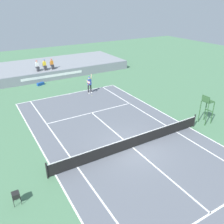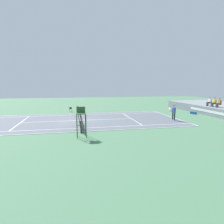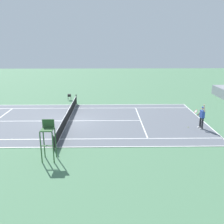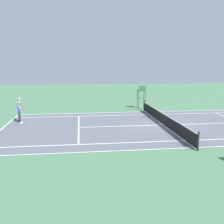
# 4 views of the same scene
# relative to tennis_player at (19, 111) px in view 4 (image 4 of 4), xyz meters

# --- Properties ---
(ground_plane) EXTENTS (80.00, 80.00, 0.00)m
(ground_plane) POSITION_rel_tennis_player_xyz_m (-2.03, -11.00, -0.99)
(ground_plane) COLOR #4C7A56
(court) EXTENTS (11.08, 23.88, 0.03)m
(court) POSITION_rel_tennis_player_xyz_m (-2.03, -11.00, -0.98)
(court) COLOR slate
(court) RESTS_ON ground
(net) EXTENTS (11.98, 0.10, 1.07)m
(net) POSITION_rel_tennis_player_xyz_m (-2.03, -11.00, -0.47)
(net) COLOR black
(net) RESTS_ON ground
(tennis_player) EXTENTS (0.75, 0.71, 2.08)m
(tennis_player) POSITION_rel_tennis_player_xyz_m (0.00, 0.00, 0.00)
(tennis_player) COLOR #232328
(tennis_player) RESTS_ON ground
(tennis_ball) EXTENTS (0.07, 0.07, 0.07)m
(tennis_ball) POSITION_rel_tennis_player_xyz_m (-0.21, -0.93, -0.96)
(tennis_ball) COLOR #D1E533
(tennis_ball) RESTS_ON ground
(umpire_chair) EXTENTS (0.77, 0.77, 2.44)m
(umpire_chair) POSITION_rel_tennis_player_xyz_m (5.10, -11.00, 0.56)
(umpire_chair) COLOR #2D562D
(umpire_chair) RESTS_ON ground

